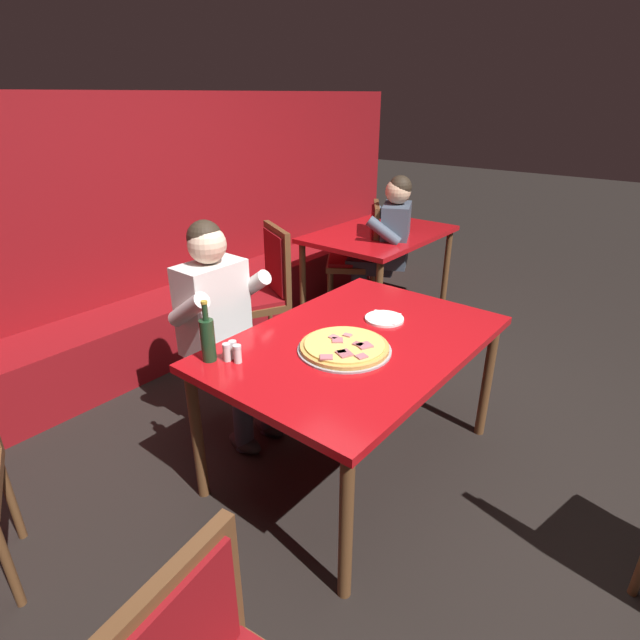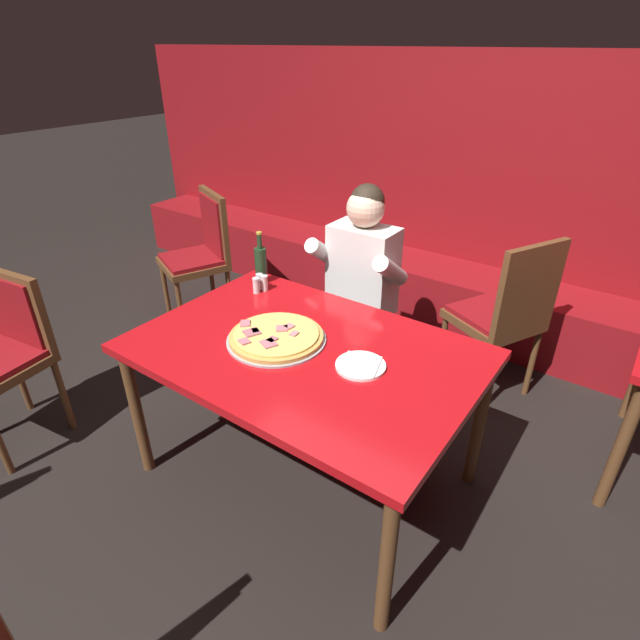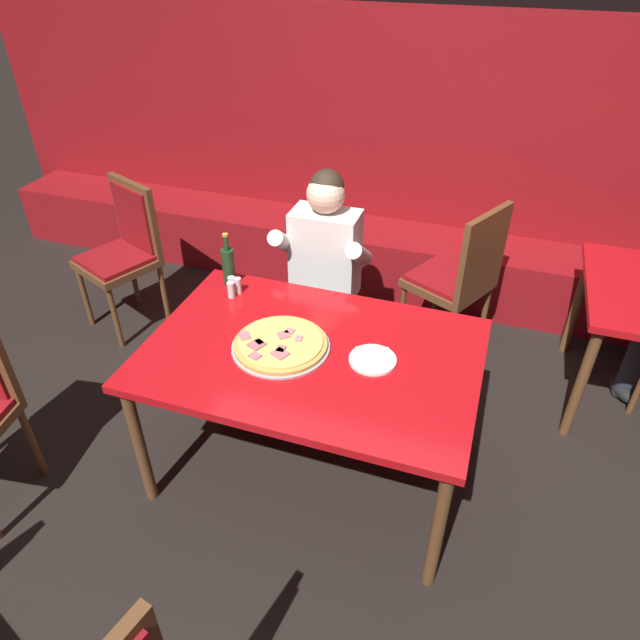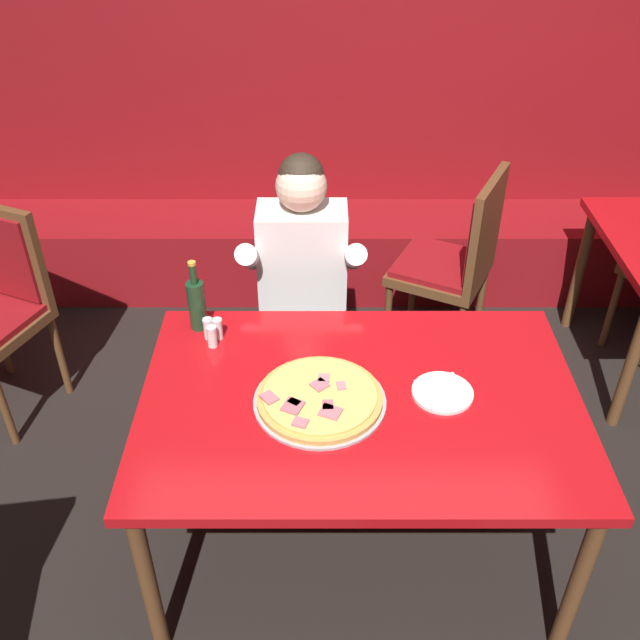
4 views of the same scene
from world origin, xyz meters
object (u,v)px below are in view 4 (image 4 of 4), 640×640
(pizza, at_px, (319,398))
(plate_white_paper, at_px, (442,392))
(shaker_oregano, at_px, (212,337))
(shaker_black_pepper, at_px, (208,329))
(beer_bottle, at_px, (197,303))
(dining_chair_side_aisle, at_px, (458,257))
(diner_seated_blue_shirt, at_px, (302,288))
(main_dining_table, at_px, (360,412))
(shaker_red_pepper_flakes, at_px, (218,330))

(pizza, xyz_separation_m, plate_white_paper, (0.42, 0.04, -0.01))
(plate_white_paper, relative_size, shaker_oregano, 2.44)
(pizza, bearing_deg, shaker_black_pepper, 139.22)
(pizza, bearing_deg, beer_bottle, 137.28)
(shaker_black_pepper, xyz_separation_m, dining_chair_side_aisle, (1.09, 0.87, -0.21))
(beer_bottle, bearing_deg, diner_seated_blue_shirt, 42.50)
(plate_white_paper, bearing_deg, shaker_oregano, 161.83)
(pizza, height_order, shaker_oregano, shaker_oregano)
(main_dining_table, relative_size, beer_bottle, 5.13)
(shaker_oregano, xyz_separation_m, dining_chair_side_aisle, (1.07, 0.92, -0.21))
(shaker_red_pepper_flakes, distance_m, diner_seated_blue_shirt, 0.53)
(pizza, bearing_deg, shaker_red_pepper_flakes, 136.82)
(shaker_red_pepper_flakes, distance_m, dining_chair_side_aisle, 1.39)
(beer_bottle, relative_size, shaker_black_pepper, 3.40)
(pizza, xyz_separation_m, beer_bottle, (-0.46, 0.43, 0.09))
(shaker_oregano, distance_m, diner_seated_blue_shirt, 0.58)
(pizza, bearing_deg, diner_seated_blue_shirt, 95.42)
(plate_white_paper, relative_size, diner_seated_blue_shirt, 0.16)
(shaker_red_pepper_flakes, relative_size, dining_chair_side_aisle, 0.08)
(shaker_oregano, bearing_deg, shaker_red_pepper_flakes, 72.38)
(pizza, height_order, plate_white_paper, pizza)
(dining_chair_side_aisle, bearing_deg, diner_seated_blue_shirt, -149.20)
(diner_seated_blue_shirt, bearing_deg, dining_chair_side_aisle, 30.80)
(pizza, xyz_separation_m, shaker_oregano, (-0.40, 0.31, 0.02))
(shaker_red_pepper_flakes, bearing_deg, pizza, -43.18)
(shaker_black_pepper, xyz_separation_m, diner_seated_blue_shirt, (0.34, 0.42, -0.10))
(shaker_black_pepper, bearing_deg, plate_white_paper, -20.78)
(shaker_black_pepper, bearing_deg, diner_seated_blue_shirt, 51.14)
(pizza, relative_size, shaker_oregano, 5.21)
(main_dining_table, xyz_separation_m, beer_bottle, (-0.60, 0.40, 0.18))
(main_dining_table, height_order, shaker_red_pepper_flakes, shaker_red_pepper_flakes)
(shaker_black_pepper, height_order, diner_seated_blue_shirt, diner_seated_blue_shirt)
(main_dining_table, height_order, beer_bottle, beer_bottle)
(diner_seated_blue_shirt, distance_m, dining_chair_side_aisle, 0.88)
(beer_bottle, bearing_deg, dining_chair_side_aisle, 35.19)
(main_dining_table, height_order, diner_seated_blue_shirt, diner_seated_blue_shirt)
(shaker_black_pepper, bearing_deg, shaker_red_pepper_flakes, -2.15)
(shaker_black_pepper, relative_size, diner_seated_blue_shirt, 0.07)
(plate_white_paper, xyz_separation_m, shaker_black_pepper, (-0.83, 0.32, 0.03))
(shaker_red_pepper_flakes, bearing_deg, main_dining_table, -32.56)
(pizza, height_order, shaker_red_pepper_flakes, shaker_red_pepper_flakes)
(shaker_black_pepper, relative_size, shaker_oregano, 1.00)
(shaker_oregano, height_order, dining_chair_side_aisle, dining_chair_side_aisle)
(beer_bottle, xyz_separation_m, dining_chair_side_aisle, (1.14, 0.80, -0.28))
(shaker_red_pepper_flakes, height_order, shaker_black_pepper, same)
(pizza, distance_m, shaker_oregano, 0.50)
(dining_chair_side_aisle, bearing_deg, shaker_black_pepper, -141.42)
(beer_bottle, distance_m, dining_chair_side_aisle, 1.42)
(shaker_black_pepper, bearing_deg, pizza, -40.78)
(shaker_red_pepper_flakes, bearing_deg, beer_bottle, 139.56)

